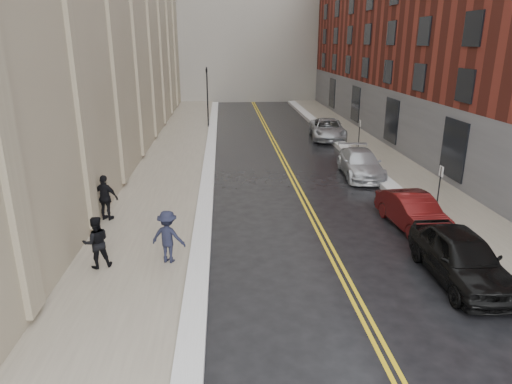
{
  "coord_description": "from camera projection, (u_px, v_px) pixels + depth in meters",
  "views": [
    {
      "loc": [
        -1.28,
        -10.02,
        7.22
      ],
      "look_at": [
        -0.06,
        6.96,
        1.6
      ],
      "focal_mm": 32.0,
      "sensor_mm": 36.0,
      "label": 1
    }
  ],
  "objects": [
    {
      "name": "snow_ridge_right",
      "position": [
        365.0,
        165.0,
        27.44
      ],
      "size": [
        0.85,
        60.8,
        0.3
      ],
      "primitive_type": "cube",
      "color": "white",
      "rests_on": "ground"
    },
    {
      "name": "car_silver_far",
      "position": [
        327.0,
        129.0,
        35.48
      ],
      "size": [
        3.11,
        5.72,
        1.52
      ],
      "primitive_type": "imported",
      "rotation": [
        0.0,
        0.0,
        -0.11
      ],
      "color": "#A6A9AF",
      "rests_on": "ground"
    },
    {
      "name": "parking_sign_near",
      "position": [
        439.0,
        186.0,
        19.53
      ],
      "size": [
        0.06,
        0.35,
        2.23
      ],
      "color": "black",
      "rests_on": "ground"
    },
    {
      "name": "car_maroon",
      "position": [
        413.0,
        212.0,
        18.38
      ],
      "size": [
        1.88,
        4.38,
        1.4
      ],
      "primitive_type": "imported",
      "rotation": [
        0.0,
        0.0,
        0.1
      ],
      "color": "#460C0C",
      "rests_on": "ground"
    },
    {
      "name": "lane_stripe_b",
      "position": [
        290.0,
        169.0,
        27.17
      ],
      "size": [
        0.12,
        64.0,
        0.01
      ],
      "primitive_type": "cube",
      "color": "gold",
      "rests_on": "ground"
    },
    {
      "name": "sidewalk_right",
      "position": [
        394.0,
        166.0,
        27.59
      ],
      "size": [
        3.0,
        64.0,
        0.15
      ],
      "primitive_type": "cube",
      "color": "gray",
      "rests_on": "ground"
    },
    {
      "name": "car_black",
      "position": [
        461.0,
        257.0,
        14.29
      ],
      "size": [
        1.99,
        4.78,
        1.62
      ],
      "primitive_type": "imported",
      "rotation": [
        0.0,
        0.0,
        -0.02
      ],
      "color": "black",
      "rests_on": "ground"
    },
    {
      "name": "traffic_signal",
      "position": [
        207.0,
        92.0,
        39.11
      ],
      "size": [
        0.18,
        0.15,
        5.2
      ],
      "color": "black",
      "rests_on": "ground"
    },
    {
      "name": "pedestrian_b",
      "position": [
        168.0,
        237.0,
        15.17
      ],
      "size": [
        1.32,
        1.0,
        1.81
      ],
      "primitive_type": "imported",
      "rotation": [
        0.0,
        0.0,
        2.83
      ],
      "color": "black",
      "rests_on": "sidewalk_left"
    },
    {
      "name": "building_right",
      "position": [
        489.0,
        15.0,
        32.0
      ],
      "size": [
        14.0,
        50.0,
        18.0
      ],
      "primitive_type": "cube",
      "color": "maroon",
      "rests_on": "ground"
    },
    {
      "name": "sidewalk_left",
      "position": [
        169.0,
        170.0,
        26.67
      ],
      "size": [
        4.0,
        64.0,
        0.15
      ],
      "primitive_type": "cube",
      "color": "gray",
      "rests_on": "ground"
    },
    {
      "name": "ground",
      "position": [
        278.0,
        334.0,
        11.84
      ],
      "size": [
        160.0,
        160.0,
        0.0
      ],
      "primitive_type": "plane",
      "color": "black",
      "rests_on": "ground"
    },
    {
      "name": "snow_ridge_left",
      "position": [
        209.0,
        169.0,
        26.81
      ],
      "size": [
        0.7,
        60.8,
        0.26
      ],
      "primitive_type": "cube",
      "color": "white",
      "rests_on": "ground"
    },
    {
      "name": "parking_sign_far",
      "position": [
        359.0,
        133.0,
        30.9
      ],
      "size": [
        0.06,
        0.35,
        2.23
      ],
      "color": "black",
      "rests_on": "ground"
    },
    {
      "name": "pedestrian_a",
      "position": [
        96.0,
        242.0,
        14.8
      ],
      "size": [
        1.03,
        0.92,
        1.76
      ],
      "primitive_type": "imported",
      "rotation": [
        0.0,
        0.0,
        3.49
      ],
      "color": "black",
      "rests_on": "sidewalk_left"
    },
    {
      "name": "car_silver_near",
      "position": [
        361.0,
        163.0,
        25.6
      ],
      "size": [
        2.37,
        5.13,
        1.45
      ],
      "primitive_type": "imported",
      "rotation": [
        0.0,
        0.0,
        -0.07
      ],
      "color": "#B8BBC1",
      "rests_on": "ground"
    },
    {
      "name": "lane_stripe_a",
      "position": [
        286.0,
        169.0,
        27.16
      ],
      "size": [
        0.12,
        64.0,
        0.01
      ],
      "primitive_type": "cube",
      "color": "gold",
      "rests_on": "ground"
    },
    {
      "name": "pedestrian_c",
      "position": [
        106.0,
        198.0,
        18.78
      ],
      "size": [
        1.22,
        0.8,
        1.92
      ],
      "primitive_type": "imported",
      "rotation": [
        0.0,
        0.0,
        2.82
      ],
      "color": "black",
      "rests_on": "sidewalk_left"
    }
  ]
}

